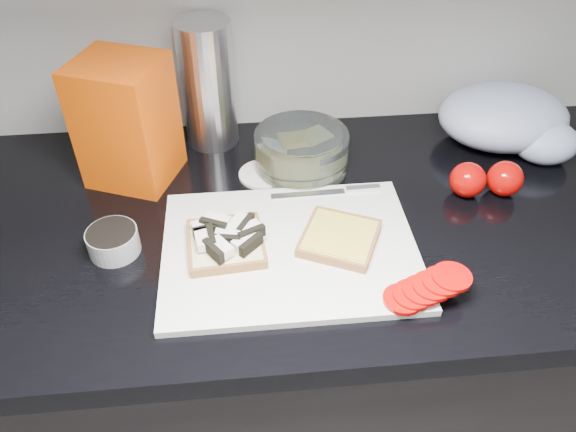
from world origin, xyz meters
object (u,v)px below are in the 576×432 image
Objects in this scene: bread_bag at (127,122)px; glass_bowl at (301,151)px; steel_canister at (208,85)px; cutting_board at (290,249)px.

glass_bowl is at bearing 20.06° from bread_bag.
glass_bowl is 0.71× the size of steel_canister.
steel_canister is at bearing 109.72° from cutting_board.
bread_bag is 0.17m from steel_canister.
bread_bag reaches higher than cutting_board.
steel_canister is (0.14, 0.10, 0.01)m from bread_bag.
steel_canister reaches higher than glass_bowl.
steel_canister is at bearing 146.04° from glass_bowl.
steel_canister is at bearing 57.85° from bread_bag.
steel_canister is (-0.17, 0.11, 0.09)m from glass_bowl.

